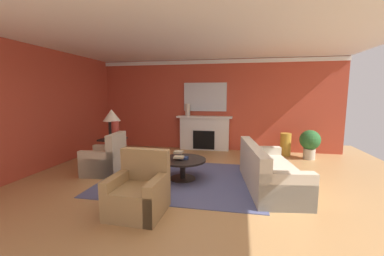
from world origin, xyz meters
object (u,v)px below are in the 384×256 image
Objects in this scene: armchair_near_window at (106,161)px; side_table at (113,150)px; coffee_table at (183,164)px; table_lamp at (112,118)px; mantel_mirror at (205,97)px; potted_plant at (310,142)px; vase_tall_corner at (285,144)px; vase_mantel_left at (188,110)px; fireplace at (204,134)px; armchair_facing_fireplace at (139,193)px; sofa at (268,173)px; vase_on_side_table at (115,130)px.

armchair_near_window is 1.36× the size of side_table.
coffee_table is 1.33× the size of table_lamp.
potted_plant is at bearing -13.02° from mantel_mirror.
vase_tall_corner is (2.54, 2.63, 0.00)m from coffee_table.
vase_tall_corner is (3.05, -0.25, -0.98)m from vase_mantel_left.
fireplace is at bearing 46.70° from table_lamp.
armchair_facing_fireplace is at bearing -131.39° from potted_plant.
sofa reaches higher than side_table.
armchair_facing_fireplace is 1.63m from coffee_table.
armchair_facing_fireplace is at bearing -94.51° from mantel_mirror.
armchair_near_window reaches higher than coffee_table.
armchair_facing_fireplace is at bearing -54.86° from vase_on_side_table.
fireplace is 0.96m from vase_mantel_left.
armchair_near_window is at bearing -122.09° from mantel_mirror.
fireplace is at bearing 173.17° from vase_tall_corner.
mantel_mirror is at bearing 89.15° from coffee_table.
armchair_facing_fireplace is at bearing -124.12° from vase_tall_corner.
vase_on_side_table is (-3.63, 0.76, 0.63)m from sofa.
armchair_near_window is 5.49m from potted_plant.
coffee_table is at bearing -1.34° from armchair_near_window.
armchair_near_window is 1.84m from coffee_table.
coffee_table is 2.33m from table_lamp.
mantel_mirror is 2.00× the size of side_table.
potted_plant is (4.98, 2.29, 0.19)m from armchair_near_window.
armchair_facing_fireplace is 3.03m from table_lamp.
vase_mantel_left is (-0.18, 4.48, 1.01)m from armchair_facing_fireplace.
table_lamp is at bearing 160.11° from coffee_table.
armchair_near_window is at bearing -75.01° from table_lamp.
armchair_near_window is 2.05× the size of vase_on_side_table.
sofa is 2.85m from potted_plant.
side_table is at bearing 104.99° from armchair_near_window.
fireplace is at bearing 169.12° from potted_plant.
side_table is at bearing -90.00° from table_lamp.
mantel_mirror is 3.36m from coffee_table.
mantel_mirror is 2.08× the size of vase_tall_corner.
armchair_near_window reaches higher than vase_tall_corner.
vase_on_side_table is at bearing -128.23° from mantel_mirror.
side_table is at bearing -162.78° from potted_plant.
sofa is at bearing -119.19° from potted_plant.
potted_plant is (3.65, -0.55, -0.83)m from vase_mantel_left.
mantel_mirror is at bearing 170.45° from vase_tall_corner.
fireplace is 2.66× the size of vase_tall_corner.
fireplace is at bearing 5.11° from vase_mantel_left.
mantel_mirror is 3.90m from sofa.
fireplace is 0.82× the size of sofa.
vase_on_side_table is at bearing -129.66° from fireplace.
mantel_mirror is 1.40× the size of coffee_table.
coffee_table is at bearing -18.09° from vase_on_side_table.
coffee_table is 2.54× the size of vase_mantel_left.
coffee_table is at bearing -90.85° from mantel_mirror.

